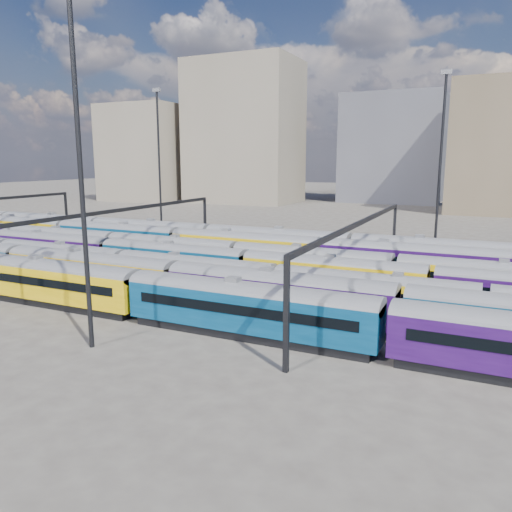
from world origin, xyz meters
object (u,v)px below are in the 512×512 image
at_px(rake_0, 248,303).
at_px(rake_2, 276,279).
at_px(rake_1, 175,278).
at_px(mast_2, 80,159).

xyz_separation_m(rake_0, rake_2, (-1.84, 10.00, -0.36)).
height_order(rake_1, mast_2, mast_2).
distance_m(rake_1, rake_2, 9.79).
distance_m(rake_1, mast_2, 16.44).
bearing_deg(rake_1, rake_2, 30.71).
relative_size(rake_0, rake_1, 1.18).
bearing_deg(mast_2, rake_2, 64.96).
distance_m(rake_0, rake_2, 10.17).
bearing_deg(rake_1, mast_2, -87.74).
bearing_deg(rake_0, rake_1, 154.02).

